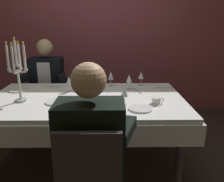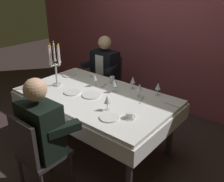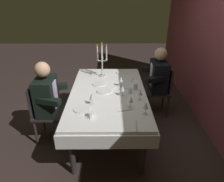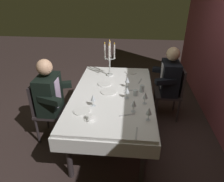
{
  "view_description": "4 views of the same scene",
  "coord_description": "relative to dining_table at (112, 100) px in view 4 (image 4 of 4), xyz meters",
  "views": [
    {
      "loc": [
        0.23,
        -2.19,
        1.46
      ],
      "look_at": [
        0.26,
        0.08,
        0.78
      ],
      "focal_mm": 37.55,
      "sensor_mm": 36.0,
      "label": 1
    },
    {
      "loc": [
        1.88,
        -1.97,
        2.0
      ],
      "look_at": [
        0.25,
        0.01,
        0.85
      ],
      "focal_mm": 39.28,
      "sensor_mm": 36.0,
      "label": 2
    },
    {
      "loc": [
        2.7,
        0.04,
        2.11
      ],
      "look_at": [
        0.18,
        0.06,
        0.84
      ],
      "focal_mm": 32.77,
      "sensor_mm": 36.0,
      "label": 3
    },
    {
      "loc": [
        2.52,
        0.24,
        2.13
      ],
      "look_at": [
        0.15,
        0.01,
        0.85
      ],
      "focal_mm": 33.03,
      "sensor_mm": 36.0,
      "label": 4
    }
  ],
  "objects": [
    {
      "name": "dining_table",
      "position": [
        0.0,
        0.0,
        0.0
      ],
      "size": [
        1.94,
        1.14,
        0.74
      ],
      "color": "white",
      "rests_on": "ground_plane"
    },
    {
      "name": "seated_diner_1",
      "position": [
        0.11,
        -0.89,
        0.11
      ],
      "size": [
        0.63,
        0.48,
        1.24
      ],
      "color": "#2F272A",
      "rests_on": "ground_plane"
    },
    {
      "name": "candelabra",
      "position": [
        -0.6,
        -0.1,
        0.4
      ],
      "size": [
        0.19,
        0.19,
        0.59
      ],
      "color": "silver",
      "rests_on": "dining_table"
    },
    {
      "name": "ground_plane",
      "position": [
        0.0,
        0.0,
        -0.62
      ],
      "size": [
        12.0,
        12.0,
        0.0
      ],
      "primitive_type": "plane",
      "color": "#342725"
    },
    {
      "name": "dinner_plate_1",
      "position": [
        -0.26,
        -0.15,
        0.13
      ],
      "size": [
        0.21,
        0.21,
        0.01
      ],
      "primitive_type": "cylinder",
      "color": "white",
      "rests_on": "dining_table"
    },
    {
      "name": "seated_diner_0",
      "position": [
        -0.61,
        0.89,
        0.11
      ],
      "size": [
        0.63,
        0.48,
        1.24
      ],
      "color": "#2F272A",
      "rests_on": "ground_plane"
    },
    {
      "name": "knife_0",
      "position": [
        0.84,
        0.33,
        0.12
      ],
      "size": [
        0.19,
        0.03,
        0.01
      ],
      "primitive_type": "cube",
      "rotation": [
        0.0,
        0.0,
        -0.08
      ],
      "color": "#B7B7BC",
      "rests_on": "dining_table"
    },
    {
      "name": "dinner_plate_3",
      "position": [
        -0.75,
        0.25,
        0.13
      ],
      "size": [
        0.21,
        0.21,
        0.01
      ],
      "primitive_type": "cylinder",
      "color": "white",
      "rests_on": "dining_table"
    },
    {
      "name": "coffee_cup_0",
      "position": [
        0.65,
        -0.2,
        0.15
      ],
      "size": [
        0.13,
        0.12,
        0.06
      ],
      "color": "white",
      "rests_on": "dining_table"
    },
    {
      "name": "dinner_plate_2",
      "position": [
        0.5,
        -0.32,
        0.13
      ],
      "size": [
        0.21,
        0.21,
        0.01
      ],
      "primitive_type": "cylinder",
      "color": "white",
      "rests_on": "dining_table"
    },
    {
      "name": "water_tumbler_0",
      "position": [
        0.04,
        0.32,
        0.16
      ],
      "size": [
        0.06,
        0.06,
        0.08
      ],
      "primitive_type": "cylinder",
      "color": "silver",
      "rests_on": "dining_table"
    },
    {
      "name": "knife_3",
      "position": [
        -0.41,
        0.4,
        0.12
      ],
      "size": [
        0.19,
        0.07,
        0.01
      ],
      "primitive_type": "cube",
      "rotation": [
        0.0,
        0.0,
        -0.28
      ],
      "color": "#B7B7BC",
      "rests_on": "dining_table"
    },
    {
      "name": "wine_glass_4",
      "position": [
        0.44,
        0.29,
        0.23
      ],
      "size": [
        0.07,
        0.07,
        0.16
      ],
      "color": "silver",
      "rests_on": "dining_table"
    },
    {
      "name": "wine_glass_5",
      "position": [
        0.13,
        0.21,
        0.24
      ],
      "size": [
        0.07,
        0.07,
        0.16
      ],
      "color": "silver",
      "rests_on": "dining_table"
    },
    {
      "name": "knife_2",
      "position": [
        -0.09,
        0.25,
        0.12
      ],
      "size": [
        0.07,
        0.19,
        0.01
      ],
      "primitive_type": "cube",
      "rotation": [
        0.0,
        0.0,
        1.83
      ],
      "color": "#B7B7BC",
      "rests_on": "dining_table"
    },
    {
      "name": "wine_glass_1",
      "position": [
        0.6,
        0.46,
        0.24
      ],
      "size": [
        0.07,
        0.07,
        0.16
      ],
      "color": "silver",
      "rests_on": "dining_table"
    },
    {
      "name": "wine_glass_3",
      "position": [
        0.36,
        -0.2,
        0.23
      ],
      "size": [
        0.07,
        0.07,
        0.16
      ],
      "color": "silver",
      "rests_on": "dining_table"
    },
    {
      "name": "dinner_plate_0",
      "position": [
        -0.01,
        -0.05,
        0.13
      ],
      "size": [
        0.23,
        0.23,
        0.01
      ],
      "primitive_type": "cylinder",
      "color": "white",
      "rests_on": "dining_table"
    },
    {
      "name": "water_tumbler_1",
      "position": [
        -0.07,
        0.41,
        0.17
      ],
      "size": [
        0.07,
        0.07,
        0.1
      ],
      "primitive_type": "cylinder",
      "color": "silver",
      "rests_on": "dining_table"
    },
    {
      "name": "wine_glass_2",
      "position": [
        -0.2,
        0.2,
        0.23
      ],
      "size": [
        0.07,
        0.07,
        0.16
      ],
      "color": "silver",
      "rests_on": "dining_table"
    },
    {
      "name": "knife_1",
      "position": [
        0.53,
        0.22,
        0.12
      ],
      "size": [
        0.08,
        0.19,
        0.01
      ],
      "primitive_type": "cube",
      "rotation": [
        0.0,
        0.0,
        1.91
      ],
      "color": "#B7B7BC",
      "rests_on": "dining_table"
    },
    {
      "name": "wine_glass_0",
      "position": [
        0.25,
        0.44,
        0.24
      ],
      "size": [
        0.07,
        0.07,
        0.16
      ],
      "color": "silver",
      "rests_on": "dining_table"
    }
  ]
}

